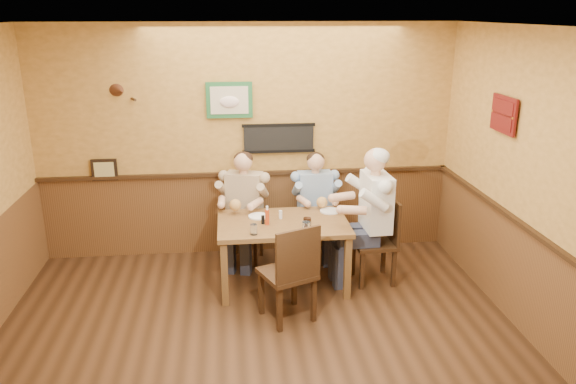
% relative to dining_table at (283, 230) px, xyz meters
% --- Properties ---
extents(room, '(5.02, 5.03, 2.81)m').
position_rel_dining_table_xyz_m(room, '(-0.19, -1.32, 1.03)').
color(room, black).
rests_on(room, ground).
extents(dining_table, '(1.40, 0.90, 0.75)m').
position_rel_dining_table_xyz_m(dining_table, '(0.00, 0.00, 0.00)').
color(dining_table, brown).
rests_on(dining_table, ground).
extents(chair_back_left, '(0.49, 0.49, 0.86)m').
position_rel_dining_table_xyz_m(chair_back_left, '(-0.39, 0.69, -0.23)').
color(chair_back_left, '#372211').
rests_on(chair_back_left, ground).
extents(chair_back_right, '(0.40, 0.40, 0.83)m').
position_rel_dining_table_xyz_m(chair_back_right, '(0.47, 0.76, -0.24)').
color(chair_back_right, '#372211').
rests_on(chair_back_right, ground).
extents(chair_right_end, '(0.47, 0.47, 0.97)m').
position_rel_dining_table_xyz_m(chair_right_end, '(1.02, -0.02, -0.18)').
color(chair_right_end, '#372211').
rests_on(chair_right_end, ground).
extents(chair_near_side, '(0.61, 0.61, 1.01)m').
position_rel_dining_table_xyz_m(chair_near_side, '(-0.03, -0.71, -0.15)').
color(chair_near_side, '#372211').
rests_on(chair_near_side, ground).
extents(diner_tan_shirt, '(0.70, 0.70, 1.22)m').
position_rel_dining_table_xyz_m(diner_tan_shirt, '(-0.39, 0.69, -0.05)').
color(diner_tan_shirt, tan).
rests_on(diner_tan_shirt, ground).
extents(diner_blue_polo, '(0.57, 0.57, 1.18)m').
position_rel_dining_table_xyz_m(diner_blue_polo, '(0.47, 0.76, -0.07)').
color(diner_blue_polo, '#88A6CC').
rests_on(diner_blue_polo, ground).
extents(diner_white_elder, '(0.66, 0.66, 1.38)m').
position_rel_dining_table_xyz_m(diner_white_elder, '(1.02, -0.02, 0.03)').
color(diner_white_elder, silver).
rests_on(diner_white_elder, ground).
extents(water_glass_left, '(0.09, 0.09, 0.11)m').
position_rel_dining_table_xyz_m(water_glass_left, '(-0.33, -0.33, 0.15)').
color(water_glass_left, white).
rests_on(water_glass_left, dining_table).
extents(water_glass_mid, '(0.11, 0.11, 0.13)m').
position_rel_dining_table_xyz_m(water_glass_mid, '(0.20, -0.37, 0.16)').
color(water_glass_mid, white).
rests_on(water_glass_mid, dining_table).
extents(cola_tumbler, '(0.08, 0.08, 0.11)m').
position_rel_dining_table_xyz_m(cola_tumbler, '(0.24, -0.20, 0.15)').
color(cola_tumbler, black).
rests_on(cola_tumbler, dining_table).
extents(hot_sauce_bottle, '(0.06, 0.06, 0.19)m').
position_rel_dining_table_xyz_m(hot_sauce_bottle, '(-0.17, -0.07, 0.19)').
color(hot_sauce_bottle, '#B73913').
rests_on(hot_sauce_bottle, dining_table).
extents(salt_shaker, '(0.04, 0.04, 0.09)m').
position_rel_dining_table_xyz_m(salt_shaker, '(-0.02, 0.10, 0.14)').
color(salt_shaker, silver).
rests_on(salt_shaker, dining_table).
extents(pepper_shaker, '(0.04, 0.04, 0.09)m').
position_rel_dining_table_xyz_m(pepper_shaker, '(-0.22, -0.04, 0.14)').
color(pepper_shaker, black).
rests_on(pepper_shaker, dining_table).
extents(plate_far_left, '(0.26, 0.26, 0.02)m').
position_rel_dining_table_xyz_m(plate_far_left, '(-0.25, 0.18, 0.10)').
color(plate_far_left, white).
rests_on(plate_far_left, dining_table).
extents(plate_far_right, '(0.24, 0.24, 0.02)m').
position_rel_dining_table_xyz_m(plate_far_right, '(0.56, 0.26, 0.10)').
color(plate_far_right, silver).
rests_on(plate_far_right, dining_table).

